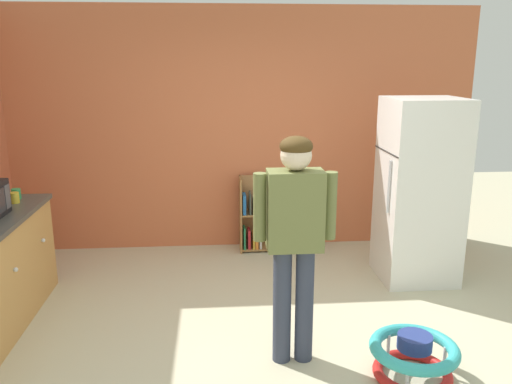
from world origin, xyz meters
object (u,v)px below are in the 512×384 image
Objects in this scene: bookshelf at (270,218)px; green_cup at (16,194)px; standing_person at (295,230)px; yellow_cup at (14,198)px; refrigerator at (419,191)px; baby_walker at (413,357)px.

green_cup is (-2.41, -0.97, 0.58)m from bookshelf.
standing_person reaches higher than yellow_cup.
yellow_cup is at bearing -177.28° from refrigerator.
baby_walker is (-0.64, -1.68, -0.73)m from refrigerator.
standing_person is at bearing -27.73° from yellow_cup.
refrigerator is 2.09× the size of bookshelf.
refrigerator reaches higher than baby_walker.
green_cup is at bearing 150.00° from standing_person.
bookshelf is 2.71m from baby_walker.
green_cup reaches higher than bookshelf.
yellow_cup is 1.00× the size of green_cup.
bookshelf is at bearing 25.07° from yellow_cup.
refrigerator is 2.95× the size of baby_walker.
standing_person is (-0.08, -2.32, 0.63)m from bookshelf.
bookshelf is at bearing 145.43° from refrigerator.
bookshelf is (-1.35, 0.93, -0.52)m from refrigerator.
refrigerator is at bearing 44.01° from standing_person.
refrigerator is at bearing 0.58° from green_cup.
baby_walker is at bearing -110.99° from refrigerator.
standing_person is 2.71× the size of baby_walker.
baby_walker is at bearing -20.39° from standing_person.
green_cup reaches higher than baby_walker.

